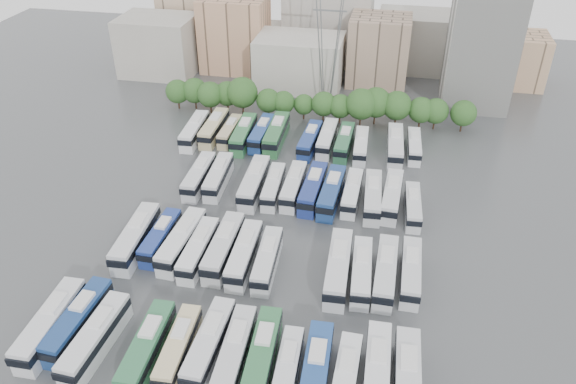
% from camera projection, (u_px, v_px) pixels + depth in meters
% --- Properties ---
extents(ground, '(220.00, 220.00, 0.00)m').
position_uv_depth(ground, '(267.00, 238.00, 85.48)').
color(ground, '#424447').
rests_on(ground, ground).
extents(tree_line, '(66.01, 8.01, 8.41)m').
position_uv_depth(tree_line, '(314.00, 101.00, 117.61)').
color(tree_line, black).
rests_on(tree_line, ground).
extents(city_buildings, '(102.00, 35.00, 20.00)m').
position_uv_depth(city_buildings, '(302.00, 38.00, 141.40)').
color(city_buildings, '#9E998E').
rests_on(city_buildings, ground).
extents(apartment_tower, '(14.00, 14.00, 26.00)m').
position_uv_depth(apartment_tower, '(481.00, 47.00, 120.38)').
color(apartment_tower, silver).
rests_on(apartment_tower, ground).
extents(electricity_pylon, '(9.00, 6.91, 33.83)m').
position_uv_depth(electricity_pylon, '(330.00, 22.00, 115.99)').
color(electricity_pylon, slate).
rests_on(electricity_pylon, ground).
extents(bus_r0_s0, '(3.15, 13.37, 4.18)m').
position_uv_depth(bus_r0_s0, '(51.00, 324.00, 68.09)').
color(bus_r0_s0, silver).
rests_on(bus_r0_s0, ground).
extents(bus_r0_s1, '(3.39, 12.88, 4.00)m').
position_uv_depth(bus_r0_s1, '(78.00, 321.00, 68.61)').
color(bus_r0_s1, navy).
rests_on(bus_r0_s1, ground).
extents(bus_r0_s2, '(3.44, 12.99, 4.04)m').
position_uv_depth(bus_r0_s2, '(96.00, 338.00, 66.25)').
color(bus_r0_s2, silver).
rests_on(bus_r0_s2, ground).
extents(bus_r0_s4, '(3.18, 12.84, 4.00)m').
position_uv_depth(bus_r0_s4, '(147.00, 348.00, 65.04)').
color(bus_r0_s4, '#2F6F46').
rests_on(bus_r0_s4, ground).
extents(bus_r0_s5, '(2.95, 11.53, 3.59)m').
position_uv_depth(bus_r0_s5, '(179.00, 347.00, 65.35)').
color(bus_r0_s5, beige).
rests_on(bus_r0_s5, ground).
extents(bus_r0_s6, '(3.02, 12.59, 3.93)m').
position_uv_depth(bus_r0_s6, '(209.00, 343.00, 65.63)').
color(bus_r0_s6, silver).
rests_on(bus_r0_s6, ground).
extents(bus_r0_s7, '(3.09, 12.39, 3.86)m').
position_uv_depth(bus_r0_s7, '(235.00, 352.00, 64.64)').
color(bus_r0_s7, silver).
rests_on(bus_r0_s7, ground).
extents(bus_r0_s8, '(3.32, 12.69, 3.95)m').
position_uv_depth(bus_r0_s8, '(262.00, 355.00, 64.20)').
color(bus_r0_s8, '#2E6D40').
rests_on(bus_r0_s8, ground).
extents(bus_r0_s9, '(2.79, 11.08, 3.45)m').
position_uv_depth(bus_r0_s9, '(287.00, 370.00, 62.67)').
color(bus_r0_s9, silver).
rests_on(bus_r0_s9, ground).
extents(bus_r0_s10, '(3.24, 13.04, 4.07)m').
position_uv_depth(bus_r0_s10, '(316.00, 374.00, 61.93)').
color(bus_r0_s10, navy).
rests_on(bus_r0_s10, ground).
extents(bus_r0_s11, '(2.83, 11.69, 3.65)m').
position_uv_depth(bus_r0_s11, '(345.00, 380.00, 61.41)').
color(bus_r0_s11, silver).
rests_on(bus_r0_s11, ground).
extents(bus_r0_s12, '(3.00, 12.82, 4.01)m').
position_uv_depth(bus_r0_s12, '(377.00, 373.00, 62.03)').
color(bus_r0_s12, silver).
rests_on(bus_r0_s12, ground).
extents(bus_r0_s13, '(3.11, 12.98, 4.05)m').
position_uv_depth(bus_r0_s13, '(407.00, 381.00, 61.16)').
color(bus_r0_s13, silver).
rests_on(bus_r0_s13, ground).
extents(bus_r1_s1, '(3.64, 13.75, 4.27)m').
position_uv_depth(bus_r1_s1, '(136.00, 237.00, 82.32)').
color(bus_r1_s1, silver).
rests_on(bus_r1_s1, ground).
extents(bus_r1_s2, '(2.63, 11.41, 3.57)m').
position_uv_depth(bus_r1_s2, '(161.00, 237.00, 82.92)').
color(bus_r1_s2, navy).
rests_on(bus_r1_s2, ground).
extents(bus_r1_s3, '(3.49, 13.14, 4.08)m').
position_uv_depth(bus_r1_s3, '(182.00, 241.00, 81.76)').
color(bus_r1_s3, silver).
rests_on(bus_r1_s3, ground).
extents(bus_r1_s4, '(2.69, 12.20, 3.82)m').
position_uv_depth(bus_r1_s4, '(199.00, 249.00, 80.30)').
color(bus_r1_s4, white).
rests_on(bus_r1_s4, ground).
extents(bus_r1_s5, '(2.90, 13.30, 4.17)m').
position_uv_depth(bus_r1_s5, '(224.00, 247.00, 80.50)').
color(bus_r1_s5, silver).
rests_on(bus_r1_s5, ground).
extents(bus_r1_s6, '(3.04, 12.73, 3.98)m').
position_uv_depth(bus_r1_s6, '(244.00, 254.00, 79.29)').
color(bus_r1_s6, silver).
rests_on(bus_r1_s6, ground).
extents(bus_r1_s7, '(3.13, 12.04, 3.75)m').
position_uv_depth(bus_r1_s7, '(267.00, 260.00, 78.45)').
color(bus_r1_s7, silver).
rests_on(bus_r1_s7, ground).
extents(bus_r1_s10, '(3.41, 13.70, 4.27)m').
position_uv_depth(bus_r1_s10, '(338.00, 267.00, 76.69)').
color(bus_r1_s10, silver).
rests_on(bus_r1_s10, ground).
extents(bus_r1_s11, '(3.23, 12.17, 3.78)m').
position_uv_depth(bus_r1_s11, '(361.00, 271.00, 76.36)').
color(bus_r1_s11, silver).
rests_on(bus_r1_s11, ground).
extents(bus_r1_s12, '(2.97, 12.80, 4.00)m').
position_uv_depth(bus_r1_s12, '(386.00, 272.00, 76.16)').
color(bus_r1_s12, silver).
rests_on(bus_r1_s12, ground).
extents(bus_r1_s13, '(2.69, 12.04, 3.77)m').
position_uv_depth(bus_r1_s13, '(411.00, 271.00, 76.35)').
color(bus_r1_s13, silver).
rests_on(bus_r1_s13, ground).
extents(bus_r2_s2, '(2.92, 12.38, 3.87)m').
position_uv_depth(bus_r2_s2, '(199.00, 176.00, 97.17)').
color(bus_r2_s2, silver).
rests_on(bus_r2_s2, ground).
extents(bus_r2_s3, '(3.25, 12.30, 3.82)m').
position_uv_depth(bus_r2_s3, '(218.00, 176.00, 97.06)').
color(bus_r2_s3, silver).
rests_on(bus_r2_s3, ground).
extents(bus_r2_s5, '(3.23, 13.51, 4.22)m').
position_uv_depth(bus_r2_s5, '(254.00, 182.00, 95.04)').
color(bus_r2_s5, silver).
rests_on(bus_r2_s5, ground).
extents(bus_r2_s6, '(3.01, 11.58, 3.60)m').
position_uv_depth(bus_r2_s6, '(273.00, 186.00, 94.57)').
color(bus_r2_s6, silver).
rests_on(bus_r2_s6, ground).
extents(bus_r2_s7, '(2.66, 12.16, 3.81)m').
position_uv_depth(bus_r2_s7, '(294.00, 186.00, 94.53)').
color(bus_r2_s7, silver).
rests_on(bus_r2_s7, ground).
extents(bus_r2_s8, '(3.26, 13.00, 4.05)m').
position_uv_depth(bus_r2_s8, '(313.00, 188.00, 93.67)').
color(bus_r2_s8, navy).
rests_on(bus_r2_s8, ground).
extents(bus_r2_s9, '(3.44, 13.08, 4.07)m').
position_uv_depth(bus_r2_s9, '(332.00, 192.00, 92.68)').
color(bus_r2_s9, navy).
rests_on(bus_r2_s9, ground).
extents(bus_r2_s10, '(2.73, 11.58, 3.62)m').
position_uv_depth(bus_r2_s10, '(352.00, 193.00, 92.96)').
color(bus_r2_s10, silver).
rests_on(bus_r2_s10, ground).
extents(bus_r2_s11, '(3.36, 12.64, 3.93)m').
position_uv_depth(bus_r2_s11, '(373.00, 196.00, 91.71)').
color(bus_r2_s11, silver).
rests_on(bus_r2_s11, ground).
extents(bus_r2_s12, '(3.32, 12.69, 3.95)m').
position_uv_depth(bus_r2_s12, '(392.00, 196.00, 91.84)').
color(bus_r2_s12, silver).
rests_on(bus_r2_s12, ground).
extents(bus_r2_s13, '(2.89, 11.00, 3.42)m').
position_uv_depth(bus_r2_s13, '(413.00, 206.00, 89.78)').
color(bus_r2_s13, silver).
rests_on(bus_r2_s13, ground).
extents(bus_r3_s0, '(3.39, 12.85, 3.99)m').
position_uv_depth(bus_r3_s0, '(194.00, 131.00, 111.50)').
color(bus_r3_s0, silver).
rests_on(bus_r3_s0, ground).
extents(bus_r3_s1, '(2.90, 12.83, 4.02)m').
position_uv_depth(bus_r3_s1, '(214.00, 128.00, 112.48)').
color(bus_r3_s1, '#CDBF8D').
rests_on(bus_r3_s1, ground).
extents(bus_r3_s2, '(2.48, 10.83, 3.39)m').
position_uv_depth(bus_r3_s2, '(230.00, 131.00, 111.94)').
color(bus_r3_s2, '#C4B287').
rests_on(bus_r3_s2, ground).
extents(bus_r3_s3, '(3.32, 13.08, 4.07)m').
position_uv_depth(bus_r3_s3, '(244.00, 134.00, 110.23)').
color(bus_r3_s3, '#317241').
rests_on(bus_r3_s3, ground).
extents(bus_r3_s4, '(2.92, 12.27, 3.83)m').
position_uv_depth(bus_r3_s4, '(262.00, 133.00, 110.75)').
color(bus_r3_s4, navy).
rests_on(bus_r3_s4, ground).
extents(bus_r3_s5, '(3.22, 13.71, 4.29)m').
position_uv_depth(bus_r3_s5, '(276.00, 133.00, 110.12)').
color(bus_r3_s5, '#2C683A').
rests_on(bus_r3_s5, ground).
extents(bus_r3_s7, '(3.27, 12.26, 3.81)m').
position_uv_depth(bus_r3_s7, '(310.00, 140.00, 108.31)').
color(bus_r3_s7, navy).
rests_on(bus_r3_s7, ground).
extents(bus_r3_s8, '(2.87, 12.23, 3.82)m').
position_uv_depth(bus_r3_s8, '(327.00, 138.00, 108.95)').
color(bus_r3_s8, silver).
rests_on(bus_r3_s8, ground).
extents(bus_r3_s9, '(2.90, 12.10, 3.78)m').
position_uv_depth(bus_r3_s9, '(344.00, 142.00, 107.67)').
color(bus_r3_s9, '#2B6440').
rests_on(bus_r3_s9, ground).
extents(bus_r3_s10, '(2.90, 11.45, 3.57)m').
position_uv_depth(bus_r3_s10, '(361.00, 146.00, 106.69)').
color(bus_r3_s10, silver).
rests_on(bus_r3_s10, ground).
extents(bus_r3_s12, '(3.44, 13.29, 4.13)m').
position_uv_depth(bus_r3_s12, '(395.00, 146.00, 106.09)').
color(bus_r3_s12, silver).
rests_on(bus_r3_s12, ground).
extents(bus_r3_s13, '(2.81, 11.06, 3.45)m').
position_uv_depth(bus_r3_s13, '(414.00, 146.00, 106.70)').
color(bus_r3_s13, silver).
rests_on(bus_r3_s13, ground).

